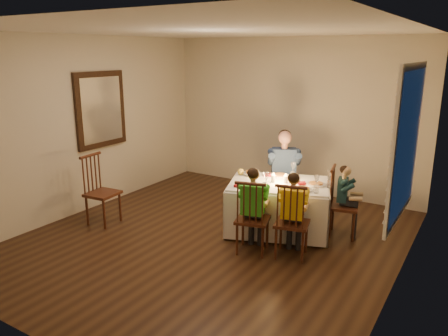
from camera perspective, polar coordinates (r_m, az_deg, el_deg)
The scene contains 26 objects.
ground at distance 5.76m, azimuth -1.57°, elevation -9.24°, with size 5.00×5.00×0.00m, color black.
wall_left at distance 6.84m, azimuth -17.70°, elevation 5.35°, with size 0.02×5.00×2.60m, color #BFB6A3.
wall_right at distance 4.56m, azimuth 22.69°, elevation 0.29°, with size 0.02×5.00×2.60m, color #BFB6A3.
wall_back at distance 7.54m, azimuth 8.89°, elevation 6.73°, with size 4.50×0.02×2.60m, color #BFB6A3.
ceiling at distance 5.26m, azimuth -1.78°, elevation 17.56°, with size 5.00×5.00×0.00m, color white.
dining_table at distance 5.88m, azimuth 7.13°, elevation -3.75°, with size 1.56×1.34×0.65m.
chair_adult at distance 6.68m, azimuth 7.61°, elevation -5.84°, with size 0.38×0.36×0.93m, color #3A190F, non-canonical shape.
chair_near_left at distance 5.45m, azimuth 3.69°, elevation -10.77°, with size 0.38×0.36×0.93m, color #3A190F, non-canonical shape.
chair_near_right at distance 5.38m, azimuth 8.69°, elevation -11.25°, with size 0.38×0.36×0.93m, color #3A190F, non-canonical shape.
chair_end at distance 6.06m, azimuth 15.10°, elevation -8.50°, with size 0.38×0.36×0.93m, color #3A190F, non-canonical shape.
chair_extra at distance 6.49m, azimuth -15.30°, elevation -6.92°, with size 0.41×0.39×0.99m, color #3A190F, non-canonical shape.
adult at distance 6.68m, azimuth 7.61°, elevation -5.84°, with size 0.47×0.43×1.27m, color navy, non-canonical shape.
child_green at distance 5.45m, azimuth 3.69°, elevation -10.77°, with size 0.35×0.32×1.06m, color green, non-canonical shape.
child_yellow at distance 5.38m, azimuth 8.69°, elevation -11.25°, with size 0.34×0.31×1.04m, color yellow, non-canonical shape.
child_teal at distance 6.06m, azimuth 15.10°, elevation -8.50°, with size 0.29×0.26×0.95m, color #173439, non-canonical shape.
setting_adult at distance 6.10m, azimuth 7.35°, elevation -1.03°, with size 0.26×0.26×0.02m, color white.
setting_green at distance 5.58m, azimuth 3.72°, elevation -2.46°, with size 0.26×0.26×0.02m, color white.
setting_yellow at distance 5.55m, azimuth 10.18°, elevation -2.78°, with size 0.26×0.26×0.02m, color white.
setting_teal at distance 5.79m, azimuth 11.90°, elevation -2.11°, with size 0.26×0.26×0.02m, color white.
candle_left at distance 5.81m, azimuth 6.44°, elevation -1.40°, with size 0.06×0.06×0.10m, color white.
candle_right at distance 5.80m, azimuth 8.07°, elevation -1.49°, with size 0.06×0.06×0.10m, color white.
squash at distance 6.13m, azimuth 2.19°, elevation -0.49°, with size 0.09×0.09×0.09m, color yellow.
orange_fruit at distance 5.84m, azimuth 8.75°, elevation -1.50°, with size 0.08×0.08×0.08m, color orange.
serving_bowl at distance 6.10m, azimuth 3.64°, elevation -0.78°, with size 0.21×0.21×0.05m, color white.
wall_mirror at distance 6.98m, azimuth -15.79°, elevation 7.35°, with size 0.06×0.95×1.15m.
window_blinds at distance 4.62m, azimuth 22.62°, elevation 3.04°, with size 0.07×1.34×1.54m.
Camera 1 is at (2.89, -4.38, 2.37)m, focal length 35.00 mm.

